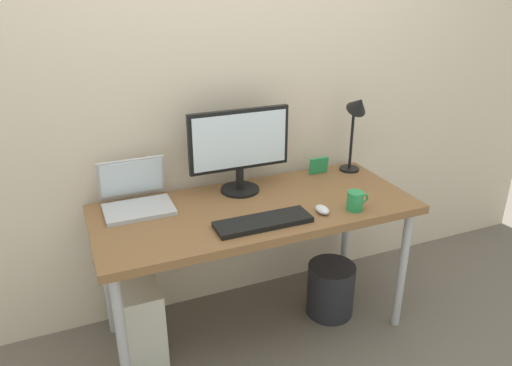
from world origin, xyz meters
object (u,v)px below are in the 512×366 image
Objects in this scene: wastebasket at (331,289)px; photo_frame at (319,165)px; monitor at (239,146)px; mouse at (322,210)px; desk at (256,217)px; laptop at (136,196)px; desk_lamp at (357,116)px; computer_tower at (141,317)px; coffee_mug at (355,201)px; keyboard at (263,222)px.

photo_frame is at bearing 79.55° from wastebasket.
monitor reaches higher than mouse.
desk is 4.83× the size of laptop.
laptop is 0.70× the size of desk_lamp.
laptop reaches higher than photo_frame.
desk is 0.75m from computer_tower.
laptop is 0.76× the size of computer_tower.
coffee_mug reaches higher than wastebasket.
wastebasket is at bearing 85.53° from coffee_mug.
computer_tower is (-0.55, 0.23, -0.53)m from keyboard.
desk_lamp is 0.56m from coffee_mug.
laptop is 1.18m from wastebasket.
coffee_mug is at bearing -14.56° from computer_tower.
coffee_mug is at bearing -24.45° from laptop.
coffee_mug is (0.95, -0.43, -0.01)m from laptop.
monitor is 0.62m from coffee_mug.
mouse is (-0.42, -0.38, -0.31)m from desk_lamp.
coffee_mug is (0.46, -0.03, 0.03)m from keyboard.
coffee_mug is 0.65m from wastebasket.
desk_lamp is 0.96m from wastebasket.
mouse reaches higher than computer_tower.
photo_frame reaches higher than keyboard.
keyboard is 0.30m from mouse.
keyboard is 1.05× the size of computer_tower.
mouse reaches higher than wastebasket.
desk is at bearing 143.62° from mouse.
desk_lamp is 1.04× the size of keyboard.
coffee_mug is (-0.26, -0.41, -0.28)m from desk_lamp.
keyboard is 1.47× the size of wastebasket.
monitor is (-0.01, 0.19, 0.31)m from desk.
laptop is 3.56× the size of mouse.
computer_tower is 1.03m from wastebasket.
keyboard is at bearing -22.83° from computer_tower.
monitor is 0.45m from keyboard.
coffee_mug reaches higher than mouse.
mouse is 0.50m from photo_frame.
coffee_mug is at bearing -98.22° from photo_frame.
desk is at bearing -163.80° from desk_lamp.
desk is 14.05× the size of photo_frame.
monitor reaches higher than keyboard.
coffee_mug is at bearing -121.71° from desk_lamp.
coffee_mug is at bearing -94.47° from wastebasket.
laptop is 1.04m from coffee_mug.
computer_tower is at bearing 165.44° from coffee_mug.
photo_frame reaches higher than mouse.
keyboard is at bearing -39.33° from laptop.
wastebasket is (-0.05, -0.29, -0.62)m from photo_frame.
computer_tower is at bearing 175.23° from wastebasket.
computer_tower is (-0.06, -0.17, -0.57)m from laptop.
photo_frame is at bearing 62.60° from mouse.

